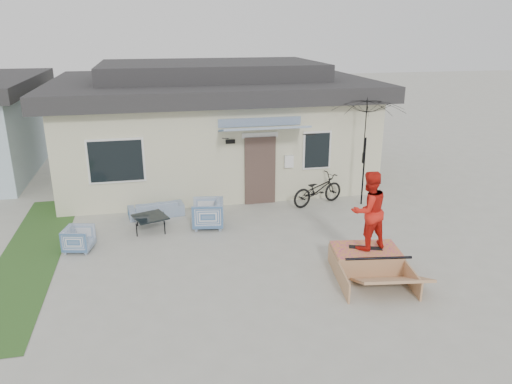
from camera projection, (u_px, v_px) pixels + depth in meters
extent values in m
plane|color=#A09F93|center=(260.00, 273.00, 10.92)|extent=(90.00, 90.00, 0.00)
cube|color=#284D1F|center=(31.00, 256.00, 11.73)|extent=(1.40, 8.00, 0.01)
cube|color=beige|center=(212.00, 134.00, 17.84)|extent=(10.00, 7.00, 3.00)
cube|color=#252527|center=(211.00, 85.00, 17.27)|extent=(10.80, 7.80, 0.50)
cube|color=#252527|center=(210.00, 69.00, 17.09)|extent=(7.50, 4.50, 0.60)
cube|color=#4D3931|center=(260.00, 171.00, 14.90)|extent=(0.95, 0.08, 2.10)
cube|color=white|center=(116.00, 161.00, 13.90)|extent=(1.60, 0.06, 1.30)
cube|color=white|center=(317.00, 150.00, 15.10)|extent=(0.90, 0.06, 1.20)
cube|color=#345A8D|center=(264.00, 129.00, 13.98)|extent=(2.50, 1.09, 0.29)
imported|color=#345A8D|center=(156.00, 206.00, 14.13)|extent=(1.62, 0.66, 0.61)
imported|color=#345A8D|center=(79.00, 238.00, 11.94)|extent=(0.74, 0.77, 0.66)
imported|color=#345A8D|center=(208.00, 212.00, 13.31)|extent=(0.89, 0.94, 0.85)
cube|color=black|center=(151.00, 223.00, 13.17)|extent=(1.04, 1.04, 0.40)
imported|color=black|center=(318.00, 186.00, 14.96)|extent=(1.92, 1.21, 1.16)
cylinder|color=black|center=(363.00, 172.00, 14.82)|extent=(0.05, 0.05, 2.10)
imported|color=black|center=(365.00, 149.00, 14.60)|extent=(2.66, 2.55, 0.90)
cube|color=black|center=(366.00, 247.00, 11.01)|extent=(0.76, 0.44, 0.05)
imported|color=red|center=(369.00, 209.00, 10.71)|extent=(1.01, 0.86, 1.79)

